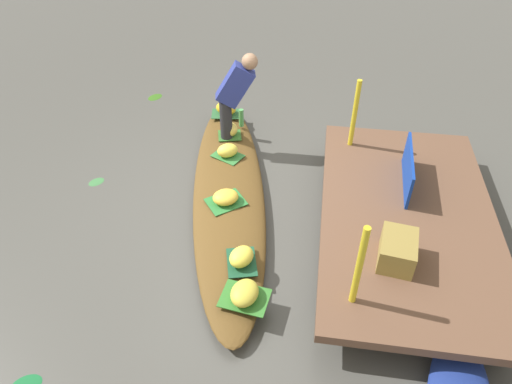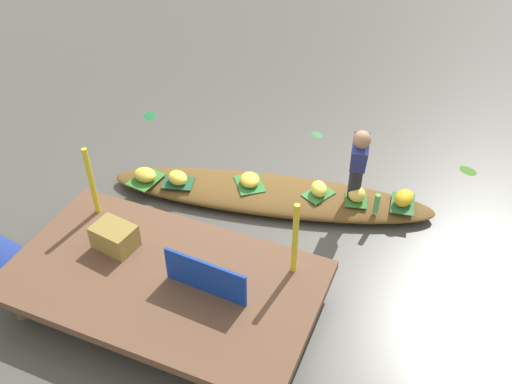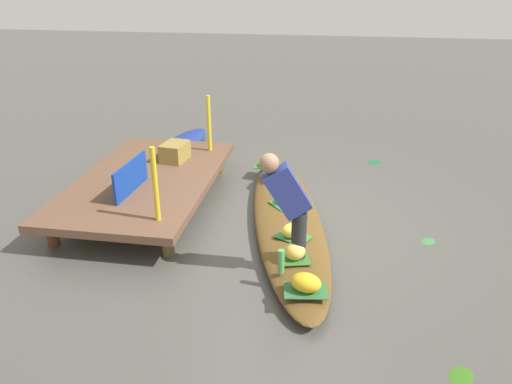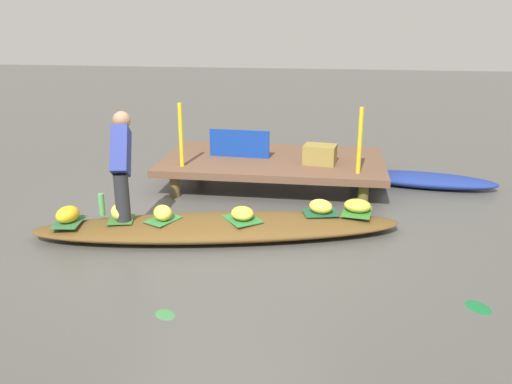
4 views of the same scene
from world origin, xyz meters
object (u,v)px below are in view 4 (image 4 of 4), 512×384
Objects in this scene: banana_bunch_2 at (357,206)px; vendor_person at (121,160)px; banana_bunch_3 at (163,213)px; banana_bunch_4 at (120,212)px; market_banner at (239,144)px; water_bottle at (102,204)px; banana_bunch_0 at (321,206)px; banana_bunch_5 at (68,214)px; moored_boat at (422,180)px; produce_crate at (320,154)px; vendor_boat at (219,227)px; banana_bunch_1 at (242,213)px.

banana_bunch_2 is 2.74m from vendor_person.
banana_bunch_4 is at bearing -172.13° from banana_bunch_3.
water_bottle is at bearing -117.48° from market_banner.
banana_bunch_3 is at bearing -165.09° from banana_bunch_2.
banana_bunch_0 is 2.85m from banana_bunch_5.
water_bottle reaches higher than moored_boat.
produce_crate is at bearing 38.53° from banana_bunch_5.
moored_boat is at bearing 60.49° from banana_bunch_2.
banana_bunch_4 is 0.74× the size of banana_bunch_5.
banana_bunch_0 is at bearing -49.61° from market_banner.
banana_bunch_5 is at bearing -140.85° from moored_boat.
banana_bunch_3 is at bearing -131.07° from produce_crate.
banana_bunch_2 is 2.30m from market_banner.
banana_bunch_1 reaches higher than vendor_boat.
water_bottle is (-2.48, -0.42, 0.04)m from banana_bunch_0.
banana_bunch_0 reaches higher than vendor_boat.
moored_boat is 4.77× the size of produce_crate.
vendor_boat reaches higher than moored_boat.
banana_bunch_0 is at bearing 14.15° from banana_bunch_5.
vendor_boat is 2.07m from market_banner.
banana_bunch_1 is at bearing 10.94° from banana_bunch_5.
produce_crate is (1.18, -0.20, -0.07)m from market_banner.
vendor_boat is at bearing -120.65° from produce_crate.
market_banner is at bearing 66.18° from banana_bunch_4.
banana_bunch_0 is at bearing 13.74° from banana_bunch_4.
market_banner is at bearing 170.50° from produce_crate.
banana_bunch_2 is at bearing -70.16° from produce_crate.
produce_crate is at bearing 48.93° from banana_bunch_3.
water_bottle is at bearing 44.25° from banana_bunch_5.
produce_crate is (-0.49, 1.35, 0.25)m from banana_bunch_2.
market_banner is (-1.25, 1.65, 0.32)m from banana_bunch_0.
moored_boat is at bearing 33.59° from banana_bunch_4.
water_bottle is at bearing 156.65° from banana_bunch_4.
banana_bunch_0 reaches higher than moored_boat.
produce_crate reaches higher than vendor_boat.
market_banner is at bearing 57.12° from banana_bunch_5.
banana_bunch_2 is (-1.01, -1.78, 0.18)m from moored_boat.
vendor_person is (0.57, 0.25, 0.58)m from banana_bunch_5.
banana_bunch_4 is at bearing -103.05° from vendor_person.
banana_bunch_1 is 1.46m from vendor_person.
banana_bunch_4 reaches higher than moored_boat.
banana_bunch_4 reaches higher than banana_bunch_5.
banana_bunch_4 is 0.57m from banana_bunch_5.
banana_bunch_5 is at bearing -156.48° from vendor_person.
banana_bunch_3 is 0.30× the size of market_banner.
produce_crate reaches higher than water_bottle.
banana_bunch_1 is at bearing -7.10° from vendor_boat.
vendor_boat is at bearing 11.92° from banana_bunch_5.
water_bottle is (-0.27, 0.12, 0.03)m from banana_bunch_4.
water_bottle is 3.07m from produce_crate.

